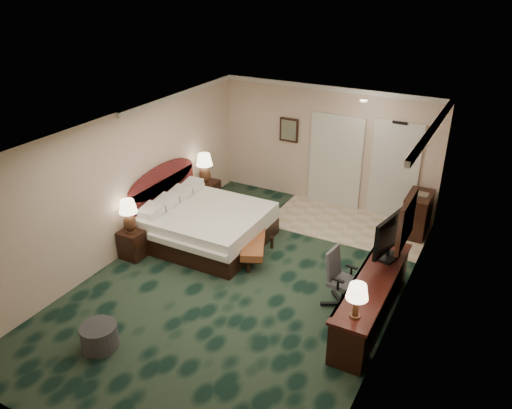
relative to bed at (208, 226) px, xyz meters
The scene contains 25 objects.
floor 1.65m from the bed, 34.83° to the right, with size 5.00×7.50×0.00m, color black.
ceiling 2.86m from the bed, 34.83° to the right, with size 5.00×7.50×0.00m, color white.
wall_back 3.28m from the bed, 64.87° to the left, with size 5.00×0.00×2.70m, color #C3AB95.
wall_front 4.96m from the bed, 74.15° to the right, with size 5.00×0.00×2.70m, color #C3AB95.
wall_left 1.80m from the bed, 141.82° to the right, with size 0.00×7.50×2.70m, color #C3AB95.
wall_right 4.06m from the bed, 13.56° to the right, with size 0.00×7.50×2.70m, color #C3AB95.
crown_molding 2.82m from the bed, 34.83° to the right, with size 5.00×7.50×0.10m, color silver, non-canonical shape.
tile_patch 3.00m from the bed, 41.61° to the left, with size 3.20×1.70×0.01m, color beige.
headboard 1.17m from the bed, behind, with size 0.12×2.00×1.40m, color #441711, non-canonical shape.
entry_door 4.07m from the bed, 44.20° to the left, with size 1.02×0.06×2.18m, color silver.
closet_doors 3.28m from the bed, 60.51° to the left, with size 1.20×0.06×2.10m, color silver.
wall_art 3.09m from the bed, 81.30° to the left, with size 0.45×0.06×0.55m, color #4B5D57.
wall_mirror 3.99m from the bed, ahead, with size 0.05×0.95×0.75m, color white.
bed is the anchor object (origin of this frame).
nightstand_near 1.45m from the bed, 130.29° to the right, with size 0.43×0.50×0.54m, color black.
nightstand_far 1.58m from the bed, 125.16° to the left, with size 0.49×0.56×0.61m, color black.
lamp_near 1.58m from the bed, 129.53° to the right, with size 0.34×0.34×0.64m, color #301D10, non-canonical shape.
lamp_far 1.64m from the bed, 125.07° to the left, with size 0.36×0.36×0.69m, color #301D10, non-canonical shape.
bed_bench 1.09m from the bed, ahead, with size 0.40×1.16×0.39m, color brown.
ottoman 3.32m from the bed, 85.09° to the right, with size 0.52×0.52×0.37m, color #302F35.
desk 3.63m from the bed, 13.40° to the right, with size 0.56×2.58×0.75m, color black.
tv 3.63m from the bed, ahead, with size 0.08×0.98×0.76m, color black.
desk_lamp 4.06m from the bed, 27.43° to the right, with size 0.30×0.30×0.52m, color #301D10, non-canonical shape.
desk_chair 3.14m from the bed, 13.59° to the right, with size 0.57×0.54×0.98m, color #3E3E49, non-canonical shape.
minibar 4.22m from the bed, 32.69° to the left, with size 0.46×0.82×0.87m, color black.
Camera 1 is at (3.57, -6.26, 5.01)m, focal length 35.00 mm.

